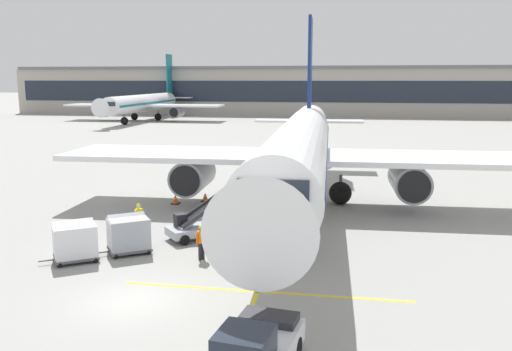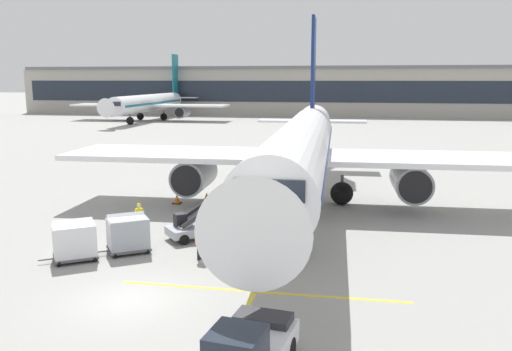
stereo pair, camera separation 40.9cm
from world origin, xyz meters
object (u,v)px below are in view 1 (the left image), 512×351
object	(u,v)px
baggage_cart_lead	(128,233)
baggage_cart_second	(75,241)
distant_airplane	(144,103)
safety_cone_wingtip	(205,197)
ground_crew_marshaller	(142,234)
ground_crew_by_loader	(139,216)
belt_loader	(203,221)
parked_airplane	(299,150)
ground_crew_by_carts	(201,240)
safety_cone_engine_keepout	(175,199)

from	to	relation	value
baggage_cart_lead	baggage_cart_second	size ratio (longest dim) A/B	1.00
baggage_cart_lead	distant_airplane	xyz separation A→B (m)	(-31.32, 82.86, 2.63)
baggage_cart_lead	safety_cone_wingtip	distance (m)	11.84
ground_crew_marshaller	ground_crew_by_loader	bearing A→B (deg)	114.34
ground_crew_by_loader	safety_cone_wingtip	world-z (taller)	ground_crew_by_loader
safety_cone_wingtip	distant_airplane	bearing A→B (deg)	114.32
ground_crew_marshaller	belt_loader	bearing A→B (deg)	53.61
baggage_cart_lead	belt_loader	bearing A→B (deg)	46.23
parked_airplane	baggage_cart_second	bearing A→B (deg)	-126.00
baggage_cart_second	safety_cone_wingtip	xyz separation A→B (m)	(2.83, 13.39, -0.70)
baggage_cart_second	ground_crew_by_loader	xyz separation A→B (m)	(1.28, 4.87, -0.00)
parked_airplane	belt_loader	distance (m)	9.97
ground_crew_marshaller	safety_cone_wingtip	size ratio (longest dim) A/B	2.79
baggage_cart_second	ground_crew_by_carts	size ratio (longest dim) A/B	1.55
belt_loader	distant_airplane	bearing A→B (deg)	113.29
parked_airplane	belt_loader	world-z (taller)	parked_airplane
ground_crew_by_loader	ground_crew_marshaller	world-z (taller)	same
safety_cone_engine_keepout	distant_airplane	size ratio (longest dim) A/B	0.02
parked_airplane	ground_crew_marshaller	distance (m)	13.64
belt_loader	baggage_cart_lead	world-z (taller)	belt_loader
parked_airplane	baggage_cart_lead	distance (m)	14.03
ground_crew_by_carts	distant_airplane	distance (m)	90.49
distant_airplane	ground_crew_by_loader	bearing A→B (deg)	-68.99
belt_loader	baggage_cart_second	distance (m)	6.89
safety_cone_wingtip	ground_crew_marshaller	bearing A→B (deg)	-90.39
ground_crew_marshaller	safety_cone_engine_keepout	xyz separation A→B (m)	(-1.76, 10.64, -0.67)
ground_crew_by_loader	safety_cone_engine_keepout	distance (m)	7.43
safety_cone_engine_keepout	ground_crew_marshaller	bearing A→B (deg)	-80.59
ground_crew_by_carts	safety_cone_engine_keepout	size ratio (longest dim) A/B	2.60
ground_crew_marshaller	distant_airplane	size ratio (longest dim) A/B	0.04
baggage_cart_lead	safety_cone_engine_keepout	size ratio (longest dim) A/B	4.03
baggage_cart_second	safety_cone_wingtip	distance (m)	13.70
parked_airplane	distant_airplane	world-z (taller)	parked_airplane
ground_crew_by_loader	safety_cone_engine_keepout	size ratio (longest dim) A/B	2.60
belt_loader	safety_cone_engine_keepout	xyz separation A→B (m)	(-4.04, 7.55, -0.59)
ground_crew_by_carts	ground_crew_marshaller	world-z (taller)	same
baggage_cart_second	ground_crew_by_loader	distance (m)	5.03
belt_loader	ground_crew_marshaller	bearing A→B (deg)	-126.39
baggage_cart_second	safety_cone_wingtip	world-z (taller)	baggage_cart_second
safety_cone_wingtip	parked_airplane	bearing A→B (deg)	-2.41
safety_cone_wingtip	distant_airplane	world-z (taller)	distant_airplane
ground_crew_by_loader	ground_crew_by_carts	xyz separation A→B (m)	(4.65, -3.74, 0.00)
parked_airplane	baggage_cart_second	xyz separation A→B (m)	(-9.52, -13.10, -2.89)
ground_crew_by_loader	ground_crew_marshaller	xyz separation A→B (m)	(1.47, -3.25, 0.00)
parked_airplane	distant_airplane	distance (m)	81.22
belt_loader	baggage_cart_lead	xyz separation A→B (m)	(-2.99, -3.12, 0.09)
safety_cone_engine_keepout	safety_cone_wingtip	xyz separation A→B (m)	(1.84, 1.12, -0.02)
distant_airplane	belt_loader	bearing A→B (deg)	-66.71
ground_crew_marshaller	safety_cone_engine_keepout	size ratio (longest dim) A/B	2.60
parked_airplane	safety_cone_engine_keepout	size ratio (longest dim) A/B	63.04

